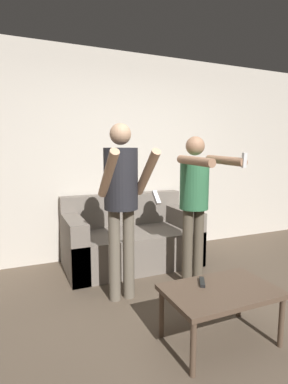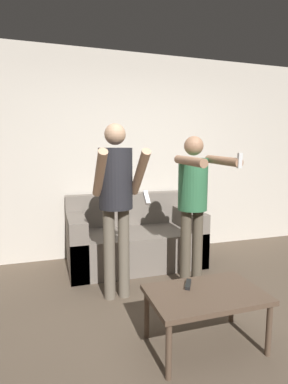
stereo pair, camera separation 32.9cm
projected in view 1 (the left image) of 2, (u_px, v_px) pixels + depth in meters
ground_plane at (226, 341)px, 2.26m from camera, size 14.00×14.00×0.00m
wall_back at (126, 156)px, 4.09m from camera, size 6.40×0.06×2.70m
couch at (131, 241)px, 3.77m from camera, size 1.63×0.85×0.86m
person_standing_left at (122, 193)px, 2.76m from camera, size 0.43×0.60×1.67m
person_standing_right at (195, 195)px, 3.07m from camera, size 0.42×0.69×1.57m
coffee_table at (221, 295)px, 2.20m from camera, size 0.83×0.53×0.42m
remote_on_table at (202, 282)px, 2.28m from camera, size 0.11×0.15×0.02m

